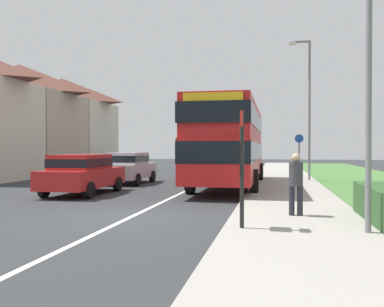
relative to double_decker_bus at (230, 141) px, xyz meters
name	(u,v)px	position (x,y,z in m)	size (l,w,h in m)	color
ground_plane	(130,217)	(-1.66, -9.01, -2.14)	(120.00, 120.00, 0.00)	#2D3033
lane_marking_centre	(191,189)	(-1.66, -1.01, -2.14)	(0.14, 60.00, 0.01)	silver
pavement_near_side	(289,194)	(2.54, -3.01, -2.08)	(3.20, 68.00, 0.12)	#9E998E
double_decker_bus	(230,141)	(0.00, 0.00, 0.00)	(2.80, 11.30, 3.70)	red
parked_car_red	(82,172)	(-5.32, -4.12, -1.28)	(1.97, 4.41, 1.55)	#B21E1E
parked_car_silver	(128,166)	(-5.27, 1.00, -1.27)	(1.93, 4.06, 1.59)	#B7B7BC
pedestrian_at_stop	(296,181)	(2.54, -8.62, -1.17)	(0.34, 0.34, 1.67)	#23232D
bus_stop_sign	(242,160)	(1.34, -10.52, -0.60)	(0.09, 0.52, 2.60)	black
cycle_route_sign	(299,155)	(3.25, 3.15, -0.72)	(0.44, 0.08, 2.52)	slate
street_lamp_near	(364,12)	(3.74, -10.54, 2.35)	(1.14, 0.20, 7.88)	slate
street_lamp_mid	(307,101)	(3.72, 3.94, 2.17)	(1.14, 0.20, 7.53)	slate
house_terrace_far_side	(19,119)	(-15.48, 7.19, 1.68)	(7.69, 18.11, 7.65)	beige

